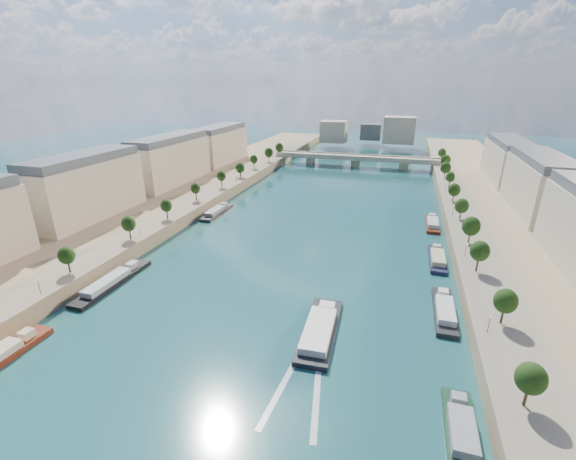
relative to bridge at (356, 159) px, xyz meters
The scene contains 17 objects.
ground 133.06m from the bridge, 90.00° to the right, with size 700.00×700.00×0.00m, color #0C3337.
quay_left 151.23m from the bridge, 118.44° to the right, with size 44.00×520.00×5.00m, color #9E8460.
quay_right 151.23m from the bridge, 61.56° to the right, with size 44.00×520.00×5.00m, color #9E8460.
pave_left 144.67m from the bridge, 113.20° to the right, with size 14.00×520.00×0.10m, color gray.
pave_right 144.67m from the bridge, 66.80° to the right, with size 14.00×520.00×0.10m, color gray.
trees_left 142.15m from the bridge, 112.78° to the right, with size 4.80×268.80×8.26m.
trees_right 134.81m from the bridge, 65.90° to the right, with size 4.80×268.80×8.26m.
lamps_left 152.32m from the bridge, 110.16° to the right, with size 0.36×200.36×4.28m.
lamps_right 138.34m from the bridge, 67.69° to the right, with size 0.36×200.36×4.28m.
buildings_left 148.28m from the bridge, 125.10° to the right, with size 16.00×226.00×23.20m.
buildings_right 148.28m from the bridge, 54.90° to the right, with size 16.00×226.00×23.20m.
skyline 87.14m from the bridge, 87.89° to the left, with size 79.00×42.00×22.00m.
bridge is the anchor object (origin of this frame).
tour_barge 192.46m from the bridge, 84.93° to the right, with size 8.67×26.42×3.66m.
wake 209.06m from the bridge, 85.33° to the right, with size 10.75×26.02×0.04m.
moored_barges_left 199.88m from the bridge, 103.16° to the right, with size 5.00×161.05×3.60m.
moored_barges_right 182.25m from the bridge, 75.54° to the right, with size 5.00×156.18×3.60m.
Camera 1 is at (31.70, -32.88, 55.09)m, focal length 24.00 mm.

